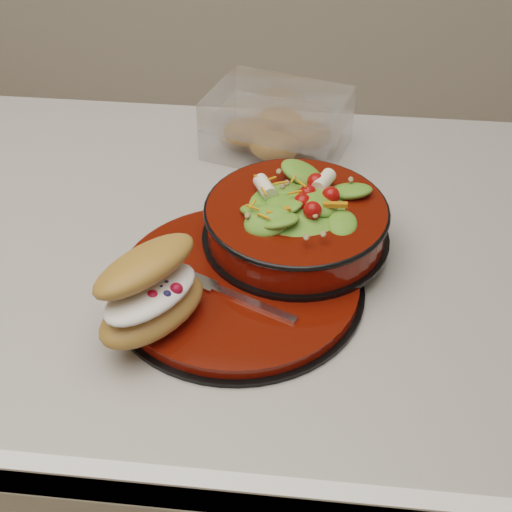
# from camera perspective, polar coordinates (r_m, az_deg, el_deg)

# --- Properties ---
(island_counter) EXTENTS (1.24, 0.74, 0.90)m
(island_counter) POSITION_cam_1_polar(r_m,az_deg,el_deg) (1.27, 0.77, -14.87)
(island_counter) COLOR white
(island_counter) RESTS_ON ground
(dinner_plate) EXTENTS (0.31, 0.31, 0.02)m
(dinner_plate) POSITION_cam_1_polar(r_m,az_deg,el_deg) (0.87, -1.40, -2.28)
(dinner_plate) COLOR black
(dinner_plate) RESTS_ON island_counter
(salad_bowl) EXTENTS (0.24, 0.24, 0.10)m
(salad_bowl) POSITION_cam_1_polar(r_m,az_deg,el_deg) (0.90, 3.24, 3.26)
(salad_bowl) COLOR black
(salad_bowl) RESTS_ON dinner_plate
(croissant) EXTENTS (0.14, 0.17, 0.09)m
(croissant) POSITION_cam_1_polar(r_m,az_deg,el_deg) (0.80, -8.32, -2.84)
(croissant) COLOR #A47032
(croissant) RESTS_ON dinner_plate
(fork) EXTENTS (0.14, 0.07, 0.00)m
(fork) POSITION_cam_1_polar(r_m,az_deg,el_deg) (0.84, -1.51, -3.26)
(fork) COLOR silver
(fork) RESTS_ON dinner_plate
(pastry_box) EXTENTS (0.24, 0.20, 0.09)m
(pastry_box) POSITION_cam_1_polar(r_m,az_deg,el_deg) (1.12, 1.72, 10.38)
(pastry_box) COLOR white
(pastry_box) RESTS_ON island_counter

